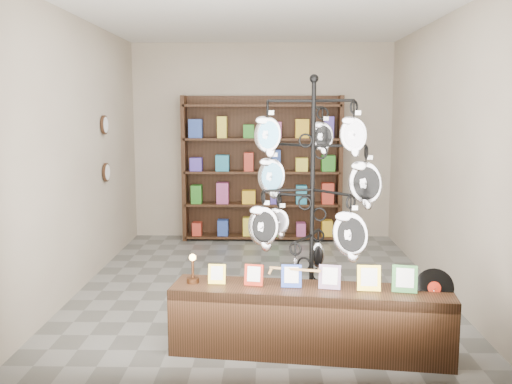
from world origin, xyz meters
TOP-DOWN VIEW (x-y plane):
  - ground at (0.00, 0.00)m, footprint 5.00×5.00m
  - room_envelope at (0.00, 0.00)m, footprint 5.00×5.00m
  - display_tree at (0.46, -1.61)m, footprint 1.22×1.21m
  - front_shelf at (0.44, -1.90)m, footprint 2.31×0.75m
  - back_shelving at (0.00, 2.30)m, footprint 2.42×0.36m
  - wall_clocks at (-1.97, 0.80)m, footprint 0.03×0.24m

SIDE VIEW (x-z plane):
  - ground at x=0.00m, z-range 0.00..0.00m
  - front_shelf at x=0.44m, z-range -0.12..0.68m
  - back_shelving at x=0.00m, z-range -0.07..2.13m
  - display_tree at x=0.46m, z-range 0.18..2.46m
  - wall_clocks at x=-1.97m, z-range 1.08..1.92m
  - room_envelope at x=0.00m, z-range -0.65..4.35m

